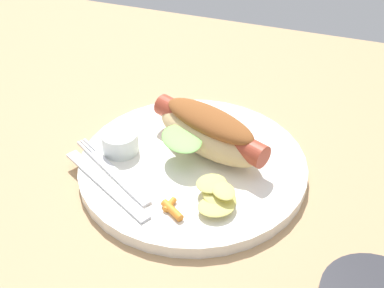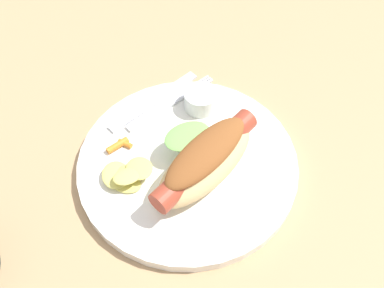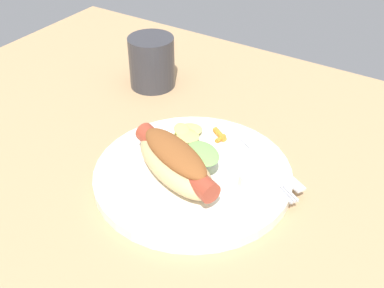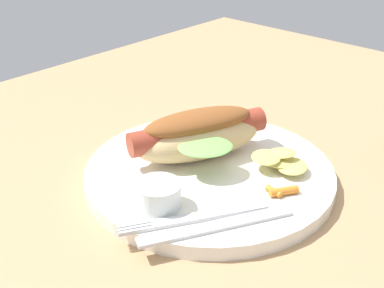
# 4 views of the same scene
# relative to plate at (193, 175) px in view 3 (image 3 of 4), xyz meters

# --- Properties ---
(ground_plane) EXTENTS (1.20, 0.90, 0.02)m
(ground_plane) POSITION_rel_plate_xyz_m (-0.01, 0.01, -0.02)
(ground_plane) COLOR tan
(plate) EXTENTS (0.28, 0.28, 0.02)m
(plate) POSITION_rel_plate_xyz_m (0.00, 0.00, 0.00)
(plate) COLOR white
(plate) RESTS_ON ground_plane
(hot_dog) EXTENTS (0.17, 0.13, 0.06)m
(hot_dog) POSITION_rel_plate_xyz_m (0.01, 0.03, 0.04)
(hot_dog) COLOR #DBB77A
(hot_dog) RESTS_ON plate
(sauce_ramekin) EXTENTS (0.05, 0.05, 0.03)m
(sauce_ramekin) POSITION_rel_plate_xyz_m (-0.09, -0.01, 0.02)
(sauce_ramekin) COLOR white
(sauce_ramekin) RESTS_ON plate
(fork) EXTENTS (0.13, 0.09, 0.00)m
(fork) POSITION_rel_plate_xyz_m (-0.08, -0.06, 0.01)
(fork) COLOR silver
(fork) RESTS_ON plate
(knife) EXTENTS (0.14, 0.08, 0.00)m
(knife) POSITION_rel_plate_xyz_m (-0.08, -0.08, 0.01)
(knife) COLOR silver
(knife) RESTS_ON plate
(chips_pile) EXTENTS (0.06, 0.08, 0.02)m
(chips_pile) POSITION_rel_plate_xyz_m (0.05, -0.06, 0.02)
(chips_pile) COLOR #D7CD64
(chips_pile) RESTS_ON plate
(carrot_garnish) EXTENTS (0.03, 0.03, 0.01)m
(carrot_garnish) POSITION_rel_plate_xyz_m (0.01, -0.09, 0.01)
(carrot_garnish) COLOR orange
(carrot_garnish) RESTS_ON plate
(drinking_cup) EXTENTS (0.08, 0.08, 0.09)m
(drinking_cup) POSITION_rel_plate_xyz_m (0.21, -0.19, 0.04)
(drinking_cup) COLOR #333338
(drinking_cup) RESTS_ON ground_plane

